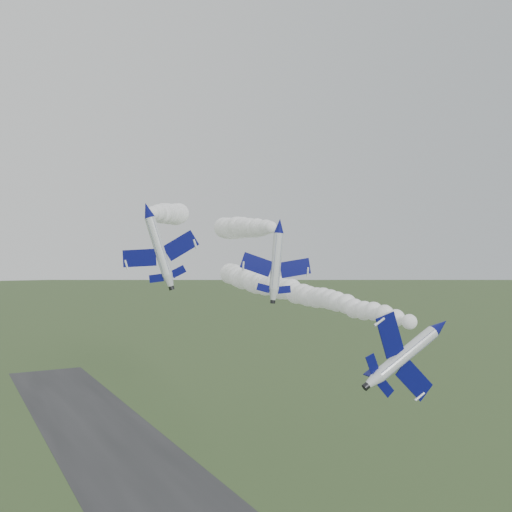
% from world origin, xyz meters
% --- Properties ---
extents(jet_lead, '(5.65, 12.28, 8.66)m').
position_xyz_m(jet_lead, '(15.72, -7.55, 32.54)').
color(jet_lead, white).
extents(smoke_trail_jet_lead, '(14.39, 78.93, 4.94)m').
position_xyz_m(smoke_trail_jet_lead, '(22.59, 34.35, 34.10)').
color(smoke_trail_jet_lead, white).
extents(jet_pair_left, '(9.21, 10.99, 3.65)m').
position_xyz_m(jet_pair_left, '(-8.74, 17.66, 45.90)').
color(jet_pair_left, white).
extents(smoke_trail_jet_pair_left, '(27.25, 52.89, 4.57)m').
position_xyz_m(smoke_trail_jet_pair_left, '(4.18, 45.65, 47.73)').
color(smoke_trail_jet_pair_left, white).
extents(jet_pair_right, '(10.08, 11.75, 2.99)m').
position_xyz_m(jet_pair_right, '(10.10, 16.72, 44.38)').
color(jet_pair_right, white).
extents(smoke_trail_jet_pair_right, '(26.99, 72.32, 5.46)m').
position_xyz_m(smoke_trail_jet_pair_right, '(23.27, 54.08, 46.08)').
color(smoke_trail_jet_pair_right, white).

